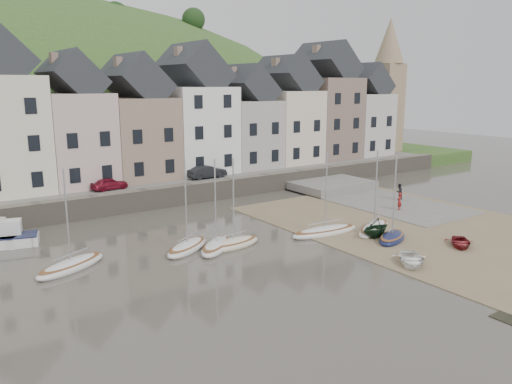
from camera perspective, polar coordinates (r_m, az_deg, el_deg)
ground at (r=33.49m, az=5.90°, el=-6.82°), size 160.00×160.00×0.00m
quay_land at (r=60.51m, az=-14.18°, el=2.20°), size 90.00×30.00×1.50m
quay_street at (r=49.92m, az=-9.53°, el=1.27°), size 70.00×7.00×0.10m
seawall at (r=46.96m, az=-7.67°, el=-0.17°), size 70.00×1.20×1.80m
beach at (r=41.21m, az=17.63°, el=-3.65°), size 18.00×26.00×0.06m
slipway at (r=49.14m, az=13.16°, el=-0.84°), size 8.00×18.00×0.12m
hillside at (r=90.14m, az=-22.97°, el=-7.48°), size 134.40×84.00×84.00m
townhouse_terrace at (r=53.07m, az=-9.65°, el=8.20°), size 61.05×8.00×13.93m
church_spire at (r=73.18m, az=14.68°, el=11.96°), size 4.00×4.00×18.00m
sailboat_0 at (r=32.28m, az=-20.18°, el=-7.78°), size 5.04×3.54×6.32m
sailboat_1 at (r=33.90m, az=-7.79°, el=-6.16°), size 4.46×3.59×6.32m
sailboat_2 at (r=34.33m, az=-2.51°, el=-5.82°), size 4.31×2.04×6.32m
sailboat_3 at (r=33.94m, az=-4.54°, el=-6.06°), size 4.20×4.04×6.32m
sailboat_4 at (r=37.41m, az=7.80°, el=-4.40°), size 5.81×2.01×6.32m
sailboat_5 at (r=36.82m, az=15.11°, el=-4.98°), size 3.95×2.92×6.32m
sailboat_6 at (r=38.80m, az=13.18°, el=-4.01°), size 5.14×3.39×6.32m
rowboat_white at (r=32.37m, az=17.13°, el=-7.29°), size 3.70×3.76×0.64m
rowboat_green at (r=37.16m, az=13.39°, el=-3.94°), size 2.81×2.47×1.40m
rowboat_red at (r=36.95m, az=22.09°, el=-5.30°), size 3.24×3.15×0.55m
person_red at (r=45.28m, az=15.89°, el=-1.02°), size 0.64×0.52×1.53m
person_dark at (r=49.21m, az=15.86°, el=0.02°), size 0.77×0.62×1.54m
car_left at (r=46.54m, az=-16.24°, el=0.90°), size 3.34×1.64×1.10m
car_right at (r=50.45m, az=-5.56°, el=2.31°), size 4.00×1.46×1.31m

